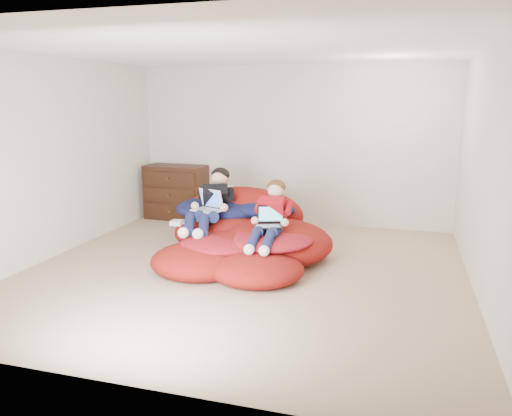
% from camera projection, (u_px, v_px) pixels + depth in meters
% --- Properties ---
extents(room_shell, '(5.10, 5.10, 2.77)m').
position_uv_depth(room_shell, '(244.00, 253.00, 5.78)').
color(room_shell, tan).
rests_on(room_shell, ground).
extents(dresser, '(1.01, 0.58, 0.90)m').
position_uv_depth(dresser, '(176.00, 192.00, 8.35)').
color(dresser, '#31190D').
rests_on(dresser, ground).
extents(beanbag_pile, '(2.26, 2.31, 0.85)m').
position_uv_depth(beanbag_pile, '(243.00, 235.00, 6.38)').
color(beanbag_pile, maroon).
rests_on(beanbag_pile, ground).
extents(cream_pillow, '(0.43, 0.27, 0.27)m').
position_uv_depth(cream_pillow, '(226.00, 194.00, 7.23)').
color(cream_pillow, beige).
rests_on(cream_pillow, beanbag_pile).
extents(older_boy, '(0.45, 1.23, 0.72)m').
position_uv_depth(older_boy, '(212.00, 200.00, 6.50)').
color(older_boy, black).
rests_on(older_boy, beanbag_pile).
extents(younger_boy, '(0.31, 1.04, 0.71)m').
position_uv_depth(younger_boy, '(271.00, 214.00, 5.93)').
color(younger_boy, '#A70E19').
rests_on(younger_boy, beanbag_pile).
extents(laptop_white, '(0.42, 0.43, 0.26)m').
position_uv_depth(laptop_white, '(209.00, 205.00, 6.41)').
color(laptop_white, silver).
rests_on(laptop_white, older_boy).
extents(laptop_black, '(0.38, 0.37, 0.24)m').
position_uv_depth(laptop_black, '(269.00, 221.00, 5.88)').
color(laptop_black, black).
rests_on(laptop_black, younger_boy).
extents(power_adapter, '(0.15, 0.15, 0.06)m').
position_uv_depth(power_adapter, '(177.00, 223.00, 6.39)').
color(power_adapter, silver).
rests_on(power_adapter, beanbag_pile).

